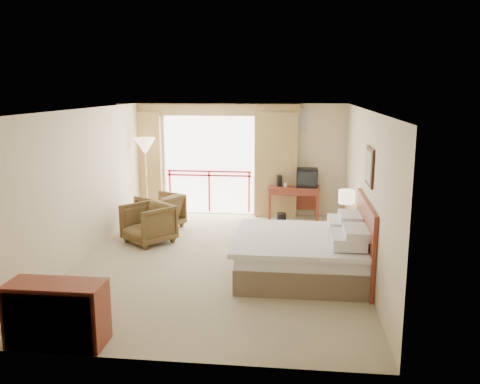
# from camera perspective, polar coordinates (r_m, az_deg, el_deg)

# --- Properties ---
(floor) EXTENTS (7.00, 7.00, 0.00)m
(floor) POSITION_cam_1_polar(r_m,az_deg,el_deg) (9.28, -2.22, -7.64)
(floor) COLOR gray
(floor) RESTS_ON ground
(ceiling) EXTENTS (7.00, 7.00, 0.00)m
(ceiling) POSITION_cam_1_polar(r_m,az_deg,el_deg) (8.77, -2.36, 9.25)
(ceiling) COLOR white
(ceiling) RESTS_ON wall_back
(wall_back) EXTENTS (5.00, 0.00, 5.00)m
(wall_back) POSITION_cam_1_polar(r_m,az_deg,el_deg) (12.35, 0.18, 3.67)
(wall_back) COLOR beige
(wall_back) RESTS_ON ground
(wall_front) EXTENTS (5.00, 0.00, 5.00)m
(wall_front) POSITION_cam_1_polar(r_m,az_deg,el_deg) (5.60, -7.74, -6.31)
(wall_front) COLOR beige
(wall_front) RESTS_ON ground
(wall_left) EXTENTS (0.00, 7.00, 7.00)m
(wall_left) POSITION_cam_1_polar(r_m,az_deg,el_deg) (9.63, -17.16, 0.86)
(wall_left) COLOR beige
(wall_left) RESTS_ON ground
(wall_right) EXTENTS (0.00, 7.00, 7.00)m
(wall_right) POSITION_cam_1_polar(r_m,az_deg,el_deg) (8.90, 13.83, 0.20)
(wall_right) COLOR beige
(wall_right) RESTS_ON ground
(balcony_door) EXTENTS (2.40, 0.00, 2.40)m
(balcony_door) POSITION_cam_1_polar(r_m,az_deg,el_deg) (12.47, -3.50, 3.02)
(balcony_door) COLOR white
(balcony_door) RESTS_ON wall_back
(balcony_railing) EXTENTS (2.09, 0.03, 1.02)m
(balcony_railing) POSITION_cam_1_polar(r_m,az_deg,el_deg) (12.51, -3.49, 1.25)
(balcony_railing) COLOR red
(balcony_railing) RESTS_ON wall_back
(curtain_left) EXTENTS (1.00, 0.26, 2.50)m
(curtain_left) POSITION_cam_1_polar(r_m,az_deg,el_deg) (12.72, -10.95, 3.23)
(curtain_left) COLOR olive
(curtain_left) RESTS_ON wall_back
(curtain_right) EXTENTS (1.00, 0.26, 2.50)m
(curtain_right) POSITION_cam_1_polar(r_m,az_deg,el_deg) (12.15, 4.09, 3.03)
(curtain_right) COLOR olive
(curtain_right) RESTS_ON wall_back
(valance) EXTENTS (4.40, 0.22, 0.28)m
(valance) POSITION_cam_1_polar(r_m,az_deg,el_deg) (12.24, -3.66, 9.21)
(valance) COLOR olive
(valance) RESTS_ON wall_back
(hvac_vent) EXTENTS (0.50, 0.04, 0.50)m
(hvac_vent) POSITION_cam_1_polar(r_m,az_deg,el_deg) (12.15, 6.33, 8.20)
(hvac_vent) COLOR silver
(hvac_vent) RESTS_ON wall_back
(bed) EXTENTS (2.13, 2.06, 0.97)m
(bed) POSITION_cam_1_polar(r_m,az_deg,el_deg) (8.50, 7.24, -6.90)
(bed) COLOR brown
(bed) RESTS_ON floor
(headboard) EXTENTS (0.06, 2.10, 1.30)m
(headboard) POSITION_cam_1_polar(r_m,az_deg,el_deg) (8.49, 13.84, -5.24)
(headboard) COLOR maroon
(headboard) RESTS_ON wall_right
(framed_art) EXTENTS (0.04, 0.72, 0.60)m
(framed_art) POSITION_cam_1_polar(r_m,az_deg,el_deg) (8.23, 14.32, 2.79)
(framed_art) COLOR black
(framed_art) RESTS_ON wall_right
(nightstand) EXTENTS (0.43, 0.51, 0.61)m
(nightstand) POSITION_cam_1_polar(r_m,az_deg,el_deg) (9.93, 11.74, -4.74)
(nightstand) COLOR maroon
(nightstand) RESTS_ON floor
(table_lamp) EXTENTS (0.31, 0.31, 0.54)m
(table_lamp) POSITION_cam_1_polar(r_m,az_deg,el_deg) (9.81, 11.89, -0.58)
(table_lamp) COLOR tan
(table_lamp) RESTS_ON nightstand
(phone) EXTENTS (0.22, 0.18, 0.08)m
(phone) POSITION_cam_1_polar(r_m,az_deg,el_deg) (9.69, 11.61, -3.02)
(phone) COLOR black
(phone) RESTS_ON nightstand
(desk) EXTENTS (1.20, 0.58, 0.78)m
(desk) POSITION_cam_1_polar(r_m,az_deg,el_deg) (12.09, 6.06, -0.14)
(desk) COLOR maroon
(desk) RESTS_ON floor
(tv) EXTENTS (0.49, 0.39, 0.44)m
(tv) POSITION_cam_1_polar(r_m,az_deg,el_deg) (11.96, 7.54, 1.60)
(tv) COLOR black
(tv) RESTS_ON desk
(coffee_maker) EXTENTS (0.14, 0.14, 0.27)m
(coffee_maker) POSITION_cam_1_polar(r_m,az_deg,el_deg) (11.99, 4.42, 1.27)
(coffee_maker) COLOR black
(coffee_maker) RESTS_ON desk
(cup) EXTENTS (0.08, 0.08, 0.10)m
(cup) POSITION_cam_1_polar(r_m,az_deg,el_deg) (11.95, 5.12, 0.81)
(cup) COLOR white
(cup) RESTS_ON desk
(wastebasket) EXTENTS (0.27, 0.27, 0.28)m
(wastebasket) POSITION_cam_1_polar(r_m,az_deg,el_deg) (11.54, 4.66, -3.08)
(wastebasket) COLOR black
(wastebasket) RESTS_ON floor
(armchair_far) EXTENTS (1.13, 1.12, 0.77)m
(armchair_far) POSITION_cam_1_polar(r_m,az_deg,el_deg) (11.49, -8.87, -3.97)
(armchair_far) COLOR #463318
(armchair_far) RESTS_ON floor
(armchair_near) EXTENTS (1.21, 1.21, 0.79)m
(armchair_near) POSITION_cam_1_polar(r_m,az_deg,el_deg) (10.44, -10.17, -5.61)
(armchair_near) COLOR #463318
(armchair_near) RESTS_ON floor
(side_table) EXTENTS (0.50, 0.50, 0.54)m
(side_table) POSITION_cam_1_polar(r_m,az_deg,el_deg) (11.03, -10.71, -2.68)
(side_table) COLOR black
(side_table) RESTS_ON floor
(book) EXTENTS (0.23, 0.27, 0.02)m
(book) POSITION_cam_1_polar(r_m,az_deg,el_deg) (10.99, -10.74, -1.80)
(book) COLOR white
(book) RESTS_ON side_table
(floor_lamp) EXTENTS (0.49, 0.49, 1.92)m
(floor_lamp) POSITION_cam_1_polar(r_m,az_deg,el_deg) (12.08, -10.62, 4.73)
(floor_lamp) COLOR tan
(floor_lamp) RESTS_ON floor
(dresser) EXTENTS (1.17, 0.50, 0.78)m
(dresser) POSITION_cam_1_polar(r_m,az_deg,el_deg) (6.67, -19.88, -12.72)
(dresser) COLOR maroon
(dresser) RESTS_ON floor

